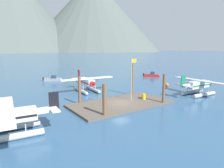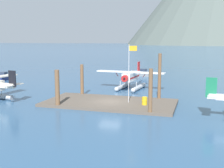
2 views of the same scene
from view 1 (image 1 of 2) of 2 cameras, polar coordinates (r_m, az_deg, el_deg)
ground_plane at (r=29.46m, az=2.60°, el=-5.97°), size 1200.00×1200.00×0.00m
dock_platform at (r=29.42m, az=2.61°, el=-5.69°), size 14.96×7.56×0.30m
piling_near_left at (r=23.57m, az=-2.19°, el=-4.90°), size 0.50×0.50×4.14m
piling_near_right at (r=29.95m, az=14.81°, el=-1.52°), size 0.40×0.40×4.59m
piling_far_left at (r=29.48m, az=-9.42°, el=-1.91°), size 0.43×0.43×4.17m
piling_far_right at (r=34.71m, az=5.93°, el=1.33°), size 0.39×0.39×5.74m
flagpole at (r=30.14m, az=5.87°, el=2.81°), size 0.95×0.10×6.56m
fuel_drum at (r=31.49m, az=9.25°, el=-3.63°), size 0.62×0.62×0.88m
mooring_buoy at (r=44.55m, az=15.65°, el=-0.23°), size 0.80×0.80×0.80m
mountain_ridge_west_peak at (r=565.47m, az=-5.60°, el=19.28°), size 362.20×362.20×193.76m
mountain_ridge_centre_peak at (r=541.12m, az=-28.71°, el=19.59°), size 334.36×334.36×213.49m
seaplane_white_bow_centre at (r=37.99m, az=-7.32°, el=0.11°), size 10.48×7.97×3.84m
seaplane_cream_port_aft at (r=21.27m, az=-27.60°, el=-9.21°), size 7.96×10.49×3.84m
seaplane_silver_stbd_aft at (r=38.22m, az=23.82°, el=-0.64°), size 7.98×10.46×3.84m
boat_red_open_east at (r=59.31m, az=11.52°, el=2.58°), size 3.94×4.11×1.50m
boat_grey_open_north at (r=52.60m, az=-16.75°, el=1.38°), size 4.57×3.07×1.50m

